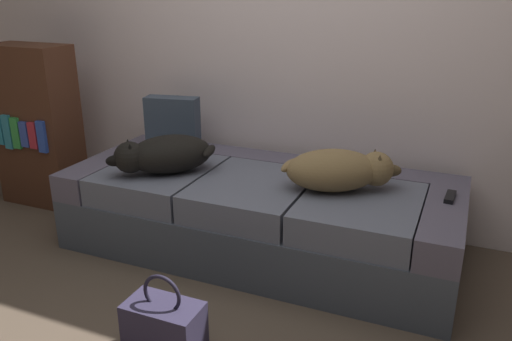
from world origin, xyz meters
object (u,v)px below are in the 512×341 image
Objects in this scene: dog_tan at (340,170)px; couch at (259,213)px; throw_pillow at (173,123)px; bookshelf at (37,126)px; dog_dark at (164,155)px; tv_remote at (450,197)px; handbag at (164,328)px.

couch is at bearing 176.65° from dog_tan.
throw_pillow is (-0.71, 0.26, 0.40)m from couch.
couch is 3.56× the size of dog_tan.
throw_pillow is at bearing 10.81° from bookshelf.
dog_dark reaches higher than tv_remote.
tv_remote is at bearing 8.83° from dog_dark.
tv_remote is (1.52, 0.24, -0.10)m from dog_dark.
tv_remote is at bearing -6.04° from throw_pillow.
dog_tan is 1.17m from handbag.
throw_pillow reaches higher than tv_remote.
tv_remote is 0.14× the size of bookshelf.
couch is at bearing -19.72° from throw_pillow.
dog_dark reaches higher than handbag.
dog_tan is (0.98, 0.14, 0.00)m from dog_dark.
dog_tan reaches higher than tv_remote.
dog_dark is 3.66× the size of tv_remote.
tv_remote reaches higher than couch.
dog_dark is at bearing 121.21° from handbag.
dog_dark is at bearing -167.63° from tv_remote.
bookshelf is (-1.69, 0.07, 0.32)m from couch.
throw_pillow is (-1.72, 0.18, 0.16)m from tv_remote.
couch is at bearing 17.44° from dog_dark.
bookshelf reaches higher than handbag.
dog_dark is at bearing -172.10° from dog_tan.
handbag is at bearing -60.82° from throw_pillow.
tv_remote is 0.40× the size of handbag.
throw_pillow is (-0.19, 0.42, 0.06)m from dog_dark.
dog_tan reaches higher than handbag.
dog_dark is at bearing -11.28° from bookshelf.
couch is 1.72m from bookshelf.
tv_remote reaches higher than handbag.
dog_tan is 4.10× the size of tv_remote.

